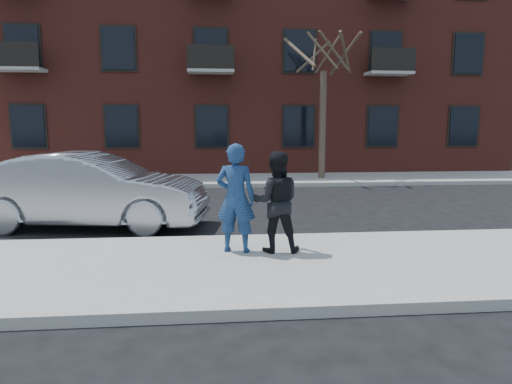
{
  "coord_description": "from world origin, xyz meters",
  "views": [
    {
      "loc": [
        0.16,
        -6.99,
        2.25
      ],
      "look_at": [
        0.85,
        0.4,
        1.16
      ],
      "focal_mm": 32.0,
      "sensor_mm": 36.0,
      "label": 1
    }
  ],
  "objects": [
    {
      "name": "silver_sedan",
      "position": [
        -2.54,
        3.2,
        0.83
      ],
      "size": [
        5.24,
        2.47,
        1.66
      ],
      "primitive_type": "imported",
      "rotation": [
        0.0,
        0.0,
        1.42
      ],
      "color": "#999BA3",
      "rests_on": "ground"
    },
    {
      "name": "far_sidewalk",
      "position": [
        0.0,
        11.25,
        0.07
      ],
      "size": [
        50.0,
        3.5,
        0.15
      ],
      "primitive_type": "cube",
      "color": "gray",
      "rests_on": "ground"
    },
    {
      "name": "ground",
      "position": [
        0.0,
        0.0,
        0.0
      ],
      "size": [
        100.0,
        100.0,
        0.0
      ],
      "primitive_type": "plane",
      "color": "black",
      "rests_on": "ground"
    },
    {
      "name": "near_sidewalk",
      "position": [
        0.0,
        -0.25,
        0.07
      ],
      "size": [
        50.0,
        3.5,
        0.15
      ],
      "primitive_type": "cube",
      "color": "gray",
      "rests_on": "ground"
    },
    {
      "name": "man_peacoat",
      "position": [
        1.18,
        0.41,
        0.99
      ],
      "size": [
        0.87,
        0.71,
        1.68
      ],
      "rotation": [
        0.0,
        0.0,
        3.05
      ],
      "color": "black",
      "rests_on": "near_sidewalk"
    },
    {
      "name": "near_curb",
      "position": [
        0.0,
        1.55,
        0.07
      ],
      "size": [
        50.0,
        0.1,
        0.15
      ],
      "primitive_type": "cube",
      "color": "#999691",
      "rests_on": "ground"
    },
    {
      "name": "apartment_building",
      "position": [
        2.0,
        18.0,
        6.16
      ],
      "size": [
        24.3,
        10.3,
        12.3
      ],
      "color": "maroon",
      "rests_on": "ground"
    },
    {
      "name": "man_hoodie",
      "position": [
        0.52,
        0.45,
        1.06
      ],
      "size": [
        0.75,
        0.59,
        1.81
      ],
      "rotation": [
        0.0,
        0.0,
        2.88
      ],
      "color": "navy",
      "rests_on": "near_sidewalk"
    },
    {
      "name": "far_curb",
      "position": [
        0.0,
        9.45,
        0.07
      ],
      "size": [
        50.0,
        0.1,
        0.15
      ],
      "primitive_type": "cube",
      "color": "#999691",
      "rests_on": "ground"
    },
    {
      "name": "street_tree",
      "position": [
        4.5,
        11.0,
        5.52
      ],
      "size": [
        3.6,
        3.6,
        6.8
      ],
      "color": "#372C20",
      "rests_on": "far_sidewalk"
    }
  ]
}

